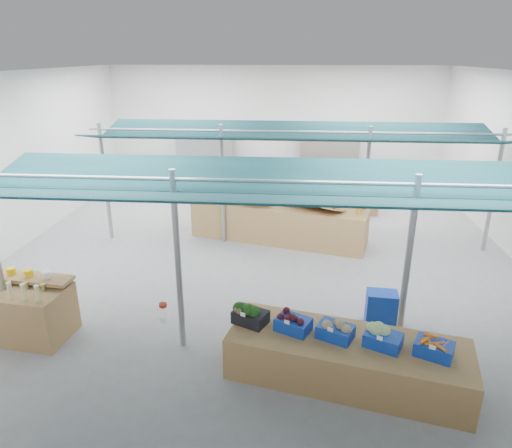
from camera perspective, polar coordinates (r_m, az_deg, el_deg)
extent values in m
plane|color=slate|center=(11.32, 0.60, -3.28)|extent=(13.00, 13.00, 0.00)
plane|color=silver|center=(10.37, 0.69, 18.47)|extent=(13.00, 13.00, 0.00)
plane|color=silver|center=(17.03, 2.33, 12.16)|extent=(12.00, 0.00, 12.00)
plane|color=silver|center=(12.60, -27.93, 6.83)|extent=(0.00, 13.00, 13.00)
cylinder|color=gray|center=(12.23, -18.29, 4.93)|extent=(0.10, 0.10, 3.00)
cylinder|color=gray|center=(7.26, -9.72, -4.82)|extent=(0.10, 0.10, 3.00)
cylinder|color=gray|center=(11.40, -4.22, 4.84)|extent=(0.10, 0.10, 3.00)
cylinder|color=gray|center=(7.25, 18.31, -5.66)|extent=(0.10, 0.10, 3.00)
cylinder|color=gray|center=(11.39, 13.50, 4.31)|extent=(0.10, 0.10, 3.00)
cylinder|color=gray|center=(12.21, 27.57, 3.59)|extent=(0.10, 0.10, 3.00)
cylinder|color=gray|center=(6.56, 4.58, 5.26)|extent=(10.00, 0.06, 0.06)
cylinder|color=gray|center=(10.97, 4.85, 11.42)|extent=(10.00, 0.06, 0.06)
cube|color=black|center=(5.96, 4.50, 2.98)|extent=(9.50, 1.28, 0.30)
cube|color=black|center=(7.21, 4.63, 6.08)|extent=(9.50, 1.28, 0.30)
cube|color=black|center=(10.34, 4.81, 10.48)|extent=(9.50, 1.28, 0.30)
cube|color=black|center=(11.62, 4.86, 11.59)|extent=(9.50, 1.28, 0.30)
cube|color=#B23F33|center=(17.04, -6.33, 8.29)|extent=(2.00, 0.50, 2.00)
cube|color=#B23F33|center=(16.76, 9.10, 7.96)|extent=(2.00, 0.50, 2.00)
cube|color=olive|center=(8.96, -28.29, -9.57)|extent=(2.09, 1.11, 0.89)
cube|color=#997247|center=(8.92, -27.75, -5.83)|extent=(2.04, 0.61, 0.06)
cube|color=olive|center=(7.15, 11.25, -16.25)|extent=(3.64, 1.90, 0.68)
cube|color=olive|center=(11.81, 2.82, 0.25)|extent=(4.63, 2.18, 0.96)
cube|color=olive|center=(14.17, 4.59, 3.58)|extent=(5.12, 1.18, 0.92)
cube|color=#0F34A4|center=(8.54, 15.38, -10.14)|extent=(0.55, 0.41, 0.64)
imported|color=#1B5FAF|center=(12.82, -2.33, 3.86)|extent=(0.74, 0.58, 1.80)
imported|color=maroon|center=(12.72, 5.75, 3.64)|extent=(1.02, 0.88, 1.80)
cube|color=black|center=(7.15, -0.70, -11.54)|extent=(0.60, 0.53, 0.20)
cube|color=white|center=(6.90, -1.67, -11.25)|extent=(0.08, 0.04, 0.06)
cube|color=#0F34A4|center=(7.00, 4.68, -12.40)|extent=(0.60, 0.53, 0.20)
cube|color=white|center=(6.74, 3.88, -12.15)|extent=(0.08, 0.04, 0.06)
cube|color=#0F34A4|center=(6.91, 9.88, -13.12)|extent=(0.60, 0.53, 0.20)
cube|color=white|center=(6.65, 9.26, -12.91)|extent=(0.08, 0.04, 0.06)
cube|color=#0F34A4|center=(6.88, 15.60, -13.79)|extent=(0.60, 0.53, 0.20)
cube|color=white|center=(6.62, 15.20, -13.62)|extent=(0.08, 0.04, 0.06)
cube|color=#0F34A4|center=(6.92, 21.34, -14.33)|extent=(0.60, 0.53, 0.20)
cube|color=white|center=(6.65, 21.17, -14.18)|extent=(0.08, 0.04, 0.06)
sphere|color=brown|center=(7.02, -2.15, -10.85)|extent=(0.09, 0.09, 0.09)
sphere|color=brown|center=(6.99, -2.59, -10.64)|extent=(0.06, 0.06, 0.06)
cylinder|color=#AA1F0B|center=(6.95, -11.56, -9.90)|extent=(0.12, 0.12, 0.05)
cube|color=white|center=(7.01, -11.57, -11.70)|extent=(0.10, 0.01, 0.07)
cube|color=#997247|center=(11.86, -2.25, 3.41)|extent=(1.99, 1.53, 0.26)
cube|color=#997247|center=(11.30, 7.13, 2.40)|extent=(1.64, 1.33, 0.26)
cylinder|color=#8C6019|center=(11.13, 12.78, 1.70)|extent=(0.14, 0.14, 0.22)
cone|color=#26661E|center=(11.08, 12.86, 2.63)|extent=(0.12, 0.12, 0.18)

